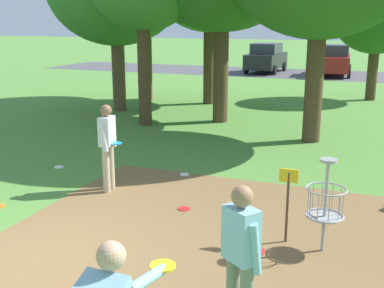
% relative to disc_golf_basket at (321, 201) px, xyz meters
% --- Properties ---
extents(ground_plane, '(160.00, 160.00, 0.00)m').
position_rel_disc_golf_basket_xyz_m(ground_plane, '(-3.47, -2.00, -0.75)').
color(ground_plane, '#518438').
extents(dirt_tee_pad, '(6.20, 5.39, 0.01)m').
position_rel_disc_golf_basket_xyz_m(dirt_tee_pad, '(-1.65, -0.02, -0.75)').
color(dirt_tee_pad, brown).
rests_on(dirt_tee_pad, ground).
extents(disc_golf_basket, '(0.98, 0.58, 1.39)m').
position_rel_disc_golf_basket_xyz_m(disc_golf_basket, '(0.00, 0.00, 0.00)').
color(disc_golf_basket, '#9E9EA3').
rests_on(disc_golf_basket, ground).
extents(player_foreground_watching, '(0.48, 0.45, 1.71)m').
position_rel_disc_golf_basket_xyz_m(player_foreground_watching, '(-0.51, -2.40, 0.21)').
color(player_foreground_watching, slate).
rests_on(player_foreground_watching, ground).
extents(player_waiting_left, '(0.42, 0.49, 1.71)m').
position_rel_disc_golf_basket_xyz_m(player_waiting_left, '(-4.15, 1.08, 0.21)').
color(player_waiting_left, tan).
rests_on(player_waiting_left, ground).
extents(frisbee_near_basket, '(0.20, 0.20, 0.02)m').
position_rel_disc_golf_basket_xyz_m(frisbee_near_basket, '(-3.14, 2.52, -0.74)').
color(frisbee_near_basket, white).
rests_on(frisbee_near_basket, ground).
extents(frisbee_by_tee, '(0.21, 0.21, 0.02)m').
position_rel_disc_golf_basket_xyz_m(frisbee_by_tee, '(-2.41, 0.71, -0.74)').
color(frisbee_by_tee, red).
rests_on(frisbee_by_tee, ground).
extents(frisbee_mid_grass, '(0.21, 0.21, 0.02)m').
position_rel_disc_golf_basket_xyz_m(frisbee_mid_grass, '(-6.02, 1.98, -0.74)').
color(frisbee_mid_grass, white).
rests_on(frisbee_mid_grass, ground).
extents(tree_mid_center, '(3.46, 3.46, 4.85)m').
position_rel_disc_golf_basket_xyz_m(tree_mid_center, '(0.25, 14.77, 2.60)').
color(tree_mid_center, '#4C3823').
rests_on(tree_mid_center, ground).
extents(parking_lot_strip, '(36.00, 6.00, 0.01)m').
position_rel_disc_golf_basket_xyz_m(parking_lot_strip, '(-3.47, 23.99, -0.75)').
color(parking_lot_strip, '#4C4C51').
rests_on(parking_lot_strip, ground).
extents(parked_car_leftmost, '(2.09, 4.26, 1.84)m').
position_rel_disc_golf_basket_xyz_m(parked_car_leftmost, '(-6.36, 24.08, 0.17)').
color(parked_car_leftmost, black).
rests_on(parked_car_leftmost, ground).
extents(parked_car_center_left, '(2.17, 4.30, 1.84)m').
position_rel_disc_golf_basket_xyz_m(parked_car_center_left, '(-2.12, 23.81, 0.17)').
color(parked_car_center_left, maroon).
rests_on(parked_car_center_left, ground).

